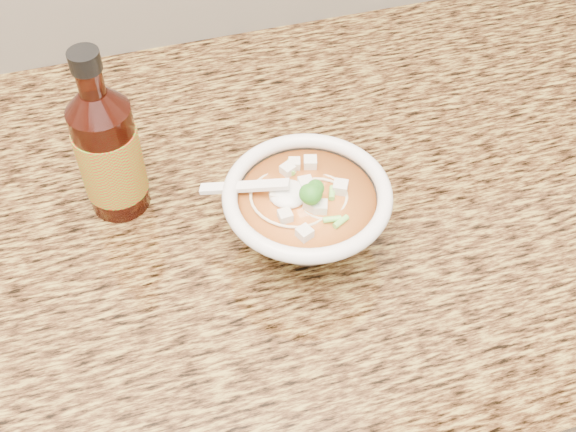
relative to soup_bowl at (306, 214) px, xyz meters
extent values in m
cube|color=olive|center=(-0.28, 0.07, -0.06)|extent=(4.00, 0.68, 0.04)
cylinder|color=white|center=(0.00, 0.00, -0.04)|extent=(0.07, 0.07, 0.01)
torus|color=white|center=(0.00, 0.00, 0.03)|extent=(0.17, 0.17, 0.02)
torus|color=beige|center=(-0.01, -0.01, 0.02)|extent=(0.05, 0.05, 0.00)
torus|color=beige|center=(0.00, 0.01, 0.02)|extent=(0.12, 0.12, 0.00)
torus|color=beige|center=(0.00, -0.01, 0.02)|extent=(0.06, 0.06, 0.00)
torus|color=beige|center=(0.00, 0.00, 0.02)|extent=(0.12, 0.12, 0.00)
torus|color=beige|center=(-0.01, 0.01, 0.02)|extent=(0.10, 0.10, 0.00)
torus|color=beige|center=(-0.01, 0.00, 0.02)|extent=(0.11, 0.11, 0.00)
cube|color=silver|center=(0.00, 0.02, 0.03)|extent=(0.01, 0.01, 0.01)
cube|color=silver|center=(0.00, 0.03, 0.03)|extent=(0.02, 0.02, 0.01)
cube|color=silver|center=(-0.03, -0.01, 0.03)|extent=(0.01, 0.01, 0.01)
cube|color=silver|center=(-0.02, 0.01, 0.03)|extent=(0.02, 0.02, 0.01)
cube|color=silver|center=(0.00, 0.02, 0.03)|extent=(0.02, 0.02, 0.01)
cube|color=silver|center=(0.01, -0.04, 0.03)|extent=(0.02, 0.02, 0.01)
cube|color=silver|center=(-0.03, 0.00, 0.03)|extent=(0.02, 0.02, 0.01)
cube|color=silver|center=(-0.03, 0.03, 0.03)|extent=(0.02, 0.02, 0.01)
cube|color=silver|center=(0.02, 0.04, 0.03)|extent=(0.02, 0.02, 0.01)
cube|color=silver|center=(-0.04, -0.02, 0.03)|extent=(0.01, 0.01, 0.01)
ellipsoid|color=#196014|center=(0.00, -0.01, 0.04)|extent=(0.03, 0.03, 0.03)
cylinder|color=#7ED953|center=(0.03, -0.04, 0.03)|extent=(0.02, 0.01, 0.01)
cylinder|color=#7ED953|center=(-0.02, -0.02, 0.03)|extent=(0.01, 0.02, 0.01)
cylinder|color=#7ED953|center=(0.05, 0.03, 0.03)|extent=(0.01, 0.02, 0.01)
cylinder|color=#7ED953|center=(-0.01, 0.05, 0.03)|extent=(0.02, 0.01, 0.01)
ellipsoid|color=white|center=(-0.02, 0.01, 0.03)|extent=(0.04, 0.04, 0.01)
cube|color=white|center=(-0.06, 0.02, 0.03)|extent=(0.09, 0.05, 0.02)
cylinder|color=#380E07|center=(-0.18, 0.11, 0.03)|extent=(0.07, 0.07, 0.13)
cylinder|color=#380E07|center=(-0.18, 0.11, 0.13)|extent=(0.03, 0.03, 0.03)
cylinder|color=black|center=(-0.18, 0.11, 0.15)|extent=(0.03, 0.03, 0.02)
cylinder|color=red|center=(-0.18, 0.11, 0.02)|extent=(0.07, 0.07, 0.08)
camera|label=1|loc=(-0.15, -0.46, 0.56)|focal=45.00mm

